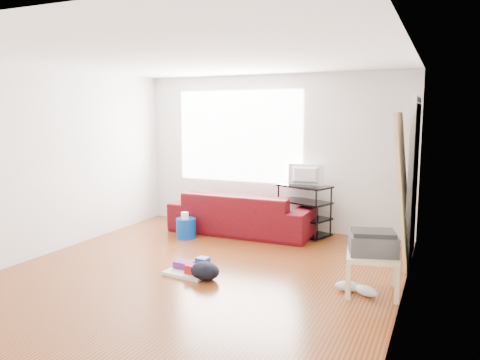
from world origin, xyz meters
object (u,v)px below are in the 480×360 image
at_px(side_table, 372,260).
at_px(backpack, 205,279).
at_px(sofa, 242,233).
at_px(tv_stand, 304,210).
at_px(bucket, 186,238).
at_px(cleaning_tray, 191,269).

xyz_separation_m(side_table, backpack, (-1.79, -0.34, -0.35)).
height_order(sofa, tv_stand, tv_stand).
relative_size(side_table, backpack, 1.64).
xyz_separation_m(tv_stand, backpack, (-0.46, -2.39, -0.40)).
bearing_deg(bucket, backpack, -53.02).
relative_size(side_table, cleaning_tray, 1.09).
xyz_separation_m(side_table, cleaning_tray, (-2.03, -0.23, -0.30)).
relative_size(side_table, bucket, 2.00).
bearing_deg(cleaning_tray, side_table, 6.50).
xyz_separation_m(sofa, side_table, (2.26, -1.78, 0.35)).
bearing_deg(bucket, cleaning_tray, -57.53).
bearing_deg(sofa, side_table, 141.76).
xyz_separation_m(side_table, bucket, (-2.92, 1.16, -0.35)).
relative_size(sofa, tv_stand, 2.52).
distance_m(tv_stand, bucket, 1.86).
height_order(sofa, backpack, sofa).
bearing_deg(cleaning_tray, bucket, 122.47).
height_order(sofa, side_table, side_table).
bearing_deg(side_table, cleaning_tray, -173.50).
bearing_deg(bucket, tv_stand, 29.25).
height_order(tv_stand, cleaning_tray, tv_stand).
xyz_separation_m(bucket, cleaning_tray, (0.89, -1.39, 0.06)).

